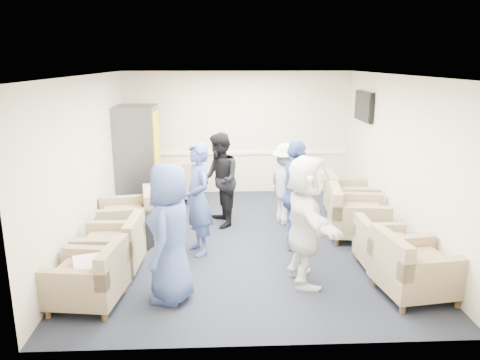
{
  "coord_description": "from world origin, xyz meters",
  "views": [
    {
      "loc": [
        -0.41,
        -7.33,
        2.92
      ],
      "look_at": [
        -0.07,
        0.2,
        0.99
      ],
      "focal_mm": 35.0,
      "sensor_mm": 36.0,
      "label": 1
    }
  ],
  "objects_px": {
    "armchair_left_near": "(91,280)",
    "armchair_left_mid": "(114,249)",
    "armchair_corner": "(178,184)",
    "person_front_left": "(170,233)",
    "armchair_left_far": "(130,219)",
    "person_mid_left": "(198,199)",
    "person_mid_right": "(295,196)",
    "armchair_right_midfar": "(354,217)",
    "armchair_right_midnear": "(383,248)",
    "person_back_right": "(286,184)",
    "vending_machine": "(138,155)",
    "person_back_left": "(220,180)",
    "armchair_right_far": "(347,198)",
    "person_front_right": "(305,221)",
    "armchair_right_near": "(412,270)"
  },
  "relations": [
    {
      "from": "armchair_left_near",
      "to": "armchair_left_mid",
      "type": "bearing_deg",
      "value": -177.41
    },
    {
      "from": "armchair_corner",
      "to": "person_front_left",
      "type": "bearing_deg",
      "value": 76.29
    },
    {
      "from": "armchair_left_far",
      "to": "person_mid_left",
      "type": "bearing_deg",
      "value": 51.64
    },
    {
      "from": "armchair_left_near",
      "to": "person_mid_right",
      "type": "bearing_deg",
      "value": 128.88
    },
    {
      "from": "armchair_left_mid",
      "to": "armchair_right_midfar",
      "type": "xyz_separation_m",
      "value": [
        3.75,
        1.13,
        0.03
      ]
    },
    {
      "from": "armchair_right_midfar",
      "to": "person_front_left",
      "type": "bearing_deg",
      "value": 132.77
    },
    {
      "from": "armchair_right_midnear",
      "to": "person_back_right",
      "type": "height_order",
      "value": "person_back_right"
    },
    {
      "from": "armchair_left_near",
      "to": "person_mid_left",
      "type": "bearing_deg",
      "value": 149.02
    },
    {
      "from": "armchair_right_midnear",
      "to": "vending_machine",
      "type": "bearing_deg",
      "value": 48.95
    },
    {
      "from": "vending_machine",
      "to": "person_front_left",
      "type": "relative_size",
      "value": 1.17
    },
    {
      "from": "person_front_left",
      "to": "person_back_left",
      "type": "height_order",
      "value": "person_front_left"
    },
    {
      "from": "person_front_left",
      "to": "armchair_right_midfar",
      "type": "bearing_deg",
      "value": 134.48
    },
    {
      "from": "armchair_left_far",
      "to": "armchair_corner",
      "type": "xyz_separation_m",
      "value": [
        0.6,
        2.19,
        0.02
      ]
    },
    {
      "from": "armchair_corner",
      "to": "armchair_right_far",
      "type": "bearing_deg",
      "value": 142.87
    },
    {
      "from": "armchair_right_midnear",
      "to": "person_front_left",
      "type": "height_order",
      "value": "person_front_left"
    },
    {
      "from": "person_front_left",
      "to": "person_back_right",
      "type": "relative_size",
      "value": 1.17
    },
    {
      "from": "armchair_left_near",
      "to": "vending_machine",
      "type": "relative_size",
      "value": 0.46
    },
    {
      "from": "person_front_right",
      "to": "person_front_left",
      "type": "bearing_deg",
      "value": 97.79
    },
    {
      "from": "armchair_corner",
      "to": "person_front_left",
      "type": "height_order",
      "value": "person_front_left"
    },
    {
      "from": "armchair_right_near",
      "to": "armchair_right_far",
      "type": "height_order",
      "value": "armchair_right_near"
    },
    {
      "from": "armchair_right_midfar",
      "to": "person_mid_right",
      "type": "relative_size",
      "value": 0.6
    },
    {
      "from": "armchair_corner",
      "to": "person_mid_right",
      "type": "relative_size",
      "value": 0.68
    },
    {
      "from": "person_back_right",
      "to": "armchair_right_near",
      "type": "bearing_deg",
      "value": -177.2
    },
    {
      "from": "armchair_corner",
      "to": "armchair_right_midnear",
      "type": "bearing_deg",
      "value": 115.08
    },
    {
      "from": "armchair_right_midnear",
      "to": "person_front_left",
      "type": "bearing_deg",
      "value": 103.64
    },
    {
      "from": "armchair_left_mid",
      "to": "person_mid_right",
      "type": "distance_m",
      "value": 2.82
    },
    {
      "from": "armchair_corner",
      "to": "person_front_right",
      "type": "distance_m",
      "value": 4.41
    },
    {
      "from": "armchair_right_midfar",
      "to": "person_back_left",
      "type": "height_order",
      "value": "person_back_left"
    },
    {
      "from": "armchair_right_far",
      "to": "person_mid_left",
      "type": "relative_size",
      "value": 0.56
    },
    {
      "from": "person_back_left",
      "to": "person_back_right",
      "type": "relative_size",
      "value": 1.14
    },
    {
      "from": "armchair_left_near",
      "to": "armchair_right_midfar",
      "type": "distance_m",
      "value": 4.36
    },
    {
      "from": "armchair_right_midfar",
      "to": "armchair_right_midnear",
      "type": "bearing_deg",
      "value": -167.58
    },
    {
      "from": "vending_machine",
      "to": "person_mid_left",
      "type": "bearing_deg",
      "value": -63.56
    },
    {
      "from": "armchair_left_far",
      "to": "armchair_corner",
      "type": "relative_size",
      "value": 0.86
    },
    {
      "from": "person_mid_right",
      "to": "person_front_right",
      "type": "bearing_deg",
      "value": -176.8
    },
    {
      "from": "armchair_left_mid",
      "to": "person_mid_left",
      "type": "bearing_deg",
      "value": 120.71
    },
    {
      "from": "armchair_right_near",
      "to": "person_front_left",
      "type": "bearing_deg",
      "value": 80.42
    },
    {
      "from": "armchair_left_mid",
      "to": "person_front_right",
      "type": "distance_m",
      "value": 2.71
    },
    {
      "from": "armchair_left_mid",
      "to": "person_back_left",
      "type": "relative_size",
      "value": 0.52
    },
    {
      "from": "person_back_right",
      "to": "person_mid_left",
      "type": "bearing_deg",
      "value": 109.94
    },
    {
      "from": "person_back_right",
      "to": "armchair_right_midnear",
      "type": "bearing_deg",
      "value": -170.72
    },
    {
      "from": "armchair_left_mid",
      "to": "armchair_right_near",
      "type": "height_order",
      "value": "armchair_right_near"
    },
    {
      "from": "armchair_right_far",
      "to": "person_back_right",
      "type": "relative_size",
      "value": 0.65
    },
    {
      "from": "armchair_right_midnear",
      "to": "armchair_right_far",
      "type": "bearing_deg",
      "value": -3.22
    },
    {
      "from": "armchair_right_near",
      "to": "person_mid_left",
      "type": "bearing_deg",
      "value": 52.81
    },
    {
      "from": "person_back_left",
      "to": "person_front_right",
      "type": "distance_m",
      "value": 2.56
    },
    {
      "from": "armchair_left_far",
      "to": "person_mid_left",
      "type": "relative_size",
      "value": 0.59
    },
    {
      "from": "person_back_right",
      "to": "armchair_left_far",
      "type": "bearing_deg",
      "value": 83.53
    },
    {
      "from": "armchair_left_far",
      "to": "armchair_right_far",
      "type": "xyz_separation_m",
      "value": [
        3.93,
        1.0,
        0.0
      ]
    },
    {
      "from": "armchair_left_far",
      "to": "vending_machine",
      "type": "distance_m",
      "value": 2.19
    }
  ]
}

